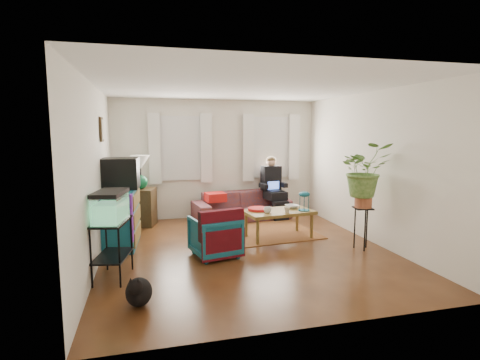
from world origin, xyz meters
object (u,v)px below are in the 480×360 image
object	(u,v)px
side_table	(142,207)
coffee_table	(279,224)
dresser	(120,218)
plant_stand	(362,228)
sofa	(242,201)
aquarium_stand	(112,250)
armchair	(215,234)

from	to	relation	value
side_table	coffee_table	xyz separation A→B (m)	(2.40, -1.56, -0.13)
side_table	dresser	xyz separation A→B (m)	(-0.34, -1.33, 0.10)
dresser	coffee_table	world-z (taller)	dresser
coffee_table	plant_stand	world-z (taller)	plant_stand
coffee_table	plant_stand	size ratio (longest dim) A/B	1.75
sofa	side_table	xyz separation A→B (m)	(-2.11, 0.03, -0.03)
aquarium_stand	armchair	xyz separation A→B (m)	(1.46, 0.55, -0.04)
sofa	plant_stand	distance (m)	2.83
sofa	armchair	distance (m)	2.42
aquarium_stand	armchair	distance (m)	1.56
coffee_table	plant_stand	bearing A→B (deg)	-48.06
aquarium_stand	plant_stand	size ratio (longest dim) A/B	1.11
side_table	aquarium_stand	size ratio (longest dim) A/B	0.98
aquarium_stand	armchair	bearing A→B (deg)	32.29
aquarium_stand	dresser	bearing A→B (deg)	101.38
dresser	armchair	xyz separation A→B (m)	(1.45, -0.91, -0.14)
plant_stand	side_table	bearing A→B (deg)	144.50
dresser	armchair	world-z (taller)	dresser
side_table	aquarium_stand	xyz separation A→B (m)	(-0.35, -2.79, 0.01)
armchair	plant_stand	size ratio (longest dim) A/B	0.99
coffee_table	dresser	bearing A→B (deg)	167.68
side_table	dresser	world-z (taller)	dresser
side_table	aquarium_stand	world-z (taller)	aquarium_stand
armchair	plant_stand	bearing A→B (deg)	161.08
aquarium_stand	coffee_table	xyz separation A→B (m)	(2.75, 1.23, -0.13)
side_table	plant_stand	world-z (taller)	side_table
aquarium_stand	sofa	bearing A→B (deg)	60.01
plant_stand	armchair	bearing A→B (deg)	173.86
sofa	side_table	size ratio (longest dim) A/B	2.75
sofa	plant_stand	size ratio (longest dim) A/B	3.00
dresser	plant_stand	distance (m)	4.02
armchair	coffee_table	size ratio (longest dim) A/B	0.57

